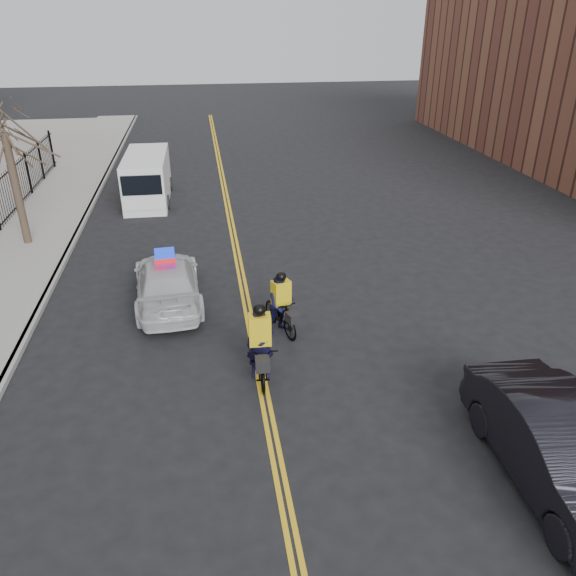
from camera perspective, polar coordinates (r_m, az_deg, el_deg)
The scene contains 11 objects.
ground at distance 13.30m, azimuth -2.59°, elevation -9.97°, with size 120.00×120.00×0.00m, color black.
center_line_left at distance 20.28m, azimuth -5.42°, elevation 3.44°, with size 0.10×60.00×0.01m, color yellow.
center_line_right at distance 20.29m, azimuth -4.97°, elevation 3.47°, with size 0.10×60.00×0.01m, color yellow.
sidewalk at distance 21.22m, azimuth -25.84°, elevation 2.07°, with size 3.00×60.00×0.15m, color gray.
curb at distance 20.82m, azimuth -21.91°, elevation 2.40°, with size 0.20×60.00×0.15m, color gray.
street_tree at distance 22.10m, azimuth -26.57°, elevation 12.38°, with size 3.20×3.20×4.80m.
police_cruiser at distance 16.98m, azimuth -12.15°, elevation 0.67°, with size 2.20×4.75×1.50m.
dark_sedan at distance 11.56m, azimuth 26.01°, elevation -14.63°, with size 1.69×4.86×1.60m, color black.
cargo_van at distance 26.56m, azimuth -14.13°, elevation 10.67°, with size 1.99×5.00×2.08m.
cyclist_near at distance 13.27m, azimuth -2.81°, elevation -6.51°, with size 0.77×2.01×1.95m.
cyclist_far at distance 15.05m, azimuth -0.68°, elevation -2.10°, with size 1.07×1.82×1.78m.
Camera 1 is at (-1.08, -10.66, 7.89)m, focal length 35.00 mm.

